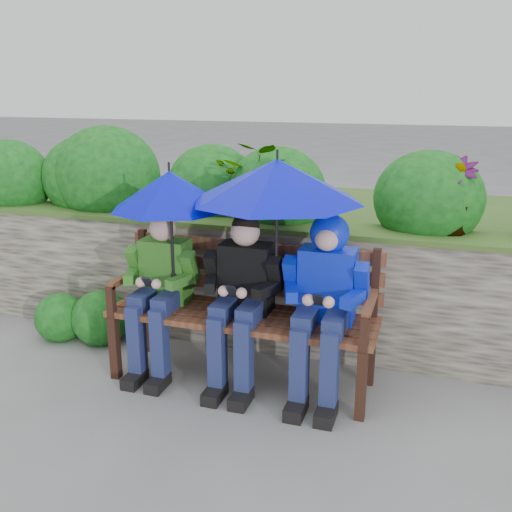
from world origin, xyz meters
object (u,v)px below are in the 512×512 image
(boy_left, at_px, (160,284))
(umbrella_left, at_px, (170,190))
(park_bench, at_px, (245,303))
(boy_middle, at_px, (241,292))
(umbrella_right, at_px, (277,180))
(boy_right, at_px, (324,292))

(boy_left, relative_size, umbrella_left, 1.43)
(park_bench, bearing_deg, boy_left, -171.26)
(boy_middle, bearing_deg, umbrella_right, 11.42)
(boy_middle, relative_size, umbrella_left, 1.47)
(boy_right, height_order, umbrella_left, umbrella_left)
(park_bench, distance_m, boy_middle, 0.15)
(boy_left, bearing_deg, park_bench, 8.74)
(park_bench, relative_size, boy_middle, 1.55)
(boy_right, bearing_deg, park_bench, 171.55)
(park_bench, height_order, umbrella_right, umbrella_right)
(park_bench, relative_size, umbrella_left, 2.27)
(park_bench, distance_m, boy_left, 0.64)
(boy_middle, height_order, boy_right, boy_right)
(umbrella_left, distance_m, umbrella_right, 0.76)
(boy_left, distance_m, boy_middle, 0.63)
(boy_left, bearing_deg, boy_right, 0.38)
(boy_middle, bearing_deg, park_bench, 94.79)
(boy_middle, distance_m, umbrella_left, 0.86)
(boy_middle, bearing_deg, boy_left, 179.73)
(boy_right, xyz_separation_m, umbrella_right, (-0.35, 0.04, 0.72))
(boy_right, relative_size, umbrella_right, 1.10)
(umbrella_left, bearing_deg, umbrella_right, 3.15)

